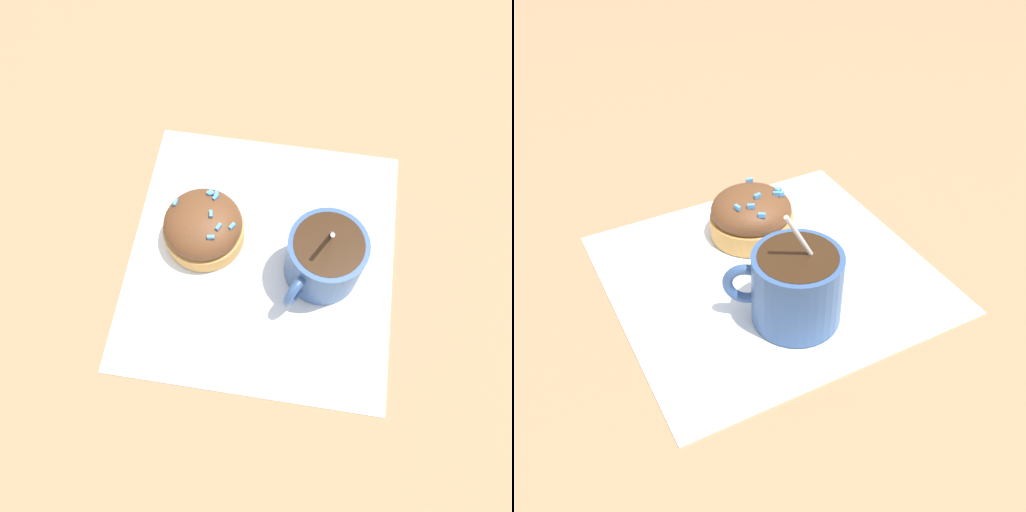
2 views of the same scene
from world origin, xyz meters
The scene contains 4 objects.
ground_plane centered at (0.00, 0.00, 0.00)m, with size 3.00×3.00×0.00m, color #93704C.
paper_napkin centered at (0.00, 0.00, 0.00)m, with size 0.31×0.32×0.00m.
coffee_cup centered at (0.06, 0.00, 0.04)m, with size 0.08×0.10×0.11m.
frosted_pastry centered at (-0.06, 0.01, 0.03)m, with size 0.09×0.09×0.05m.
Camera 1 is at (0.05, -0.20, 0.49)m, focal length 35.00 mm.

